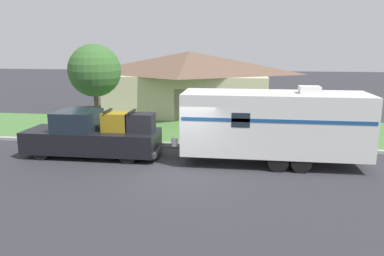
% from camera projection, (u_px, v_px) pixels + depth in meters
% --- Properties ---
extents(ground_plane, '(120.00, 120.00, 0.00)m').
position_uv_depth(ground_plane, '(182.00, 172.00, 14.51)').
color(ground_plane, '#2D2D33').
extents(curb_strip, '(80.00, 0.30, 0.14)m').
position_uv_depth(curb_strip, '(195.00, 145.00, 18.12)').
color(curb_strip, '#999993').
rests_on(curb_strip, ground_plane).
extents(lawn_strip, '(80.00, 7.00, 0.03)m').
position_uv_depth(lawn_strip, '(203.00, 130.00, 21.67)').
color(lawn_strip, '#477538').
rests_on(lawn_strip, ground_plane).
extents(house_across_street, '(11.66, 7.36, 4.40)m').
position_uv_depth(house_across_street, '(189.00, 81.00, 26.86)').
color(house_across_street, beige).
rests_on(house_across_street, ground_plane).
extents(pickup_truck, '(5.95, 2.01, 2.09)m').
position_uv_depth(pickup_truck, '(93.00, 136.00, 16.42)').
color(pickup_truck, black).
rests_on(pickup_truck, ground_plane).
extents(travel_trailer, '(8.32, 2.40, 3.23)m').
position_uv_depth(travel_trailer, '(274.00, 123.00, 15.21)').
color(travel_trailer, black).
rests_on(travel_trailer, ground_plane).
extents(mailbox, '(0.48, 0.20, 1.27)m').
position_uv_depth(mailbox, '(275.00, 125.00, 18.35)').
color(mailbox, brown).
rests_on(mailbox, ground_plane).
extents(tree_in_yard, '(2.81, 2.81, 4.89)m').
position_uv_depth(tree_in_yard, '(95.00, 71.00, 20.01)').
color(tree_in_yard, brown).
rests_on(tree_in_yard, ground_plane).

